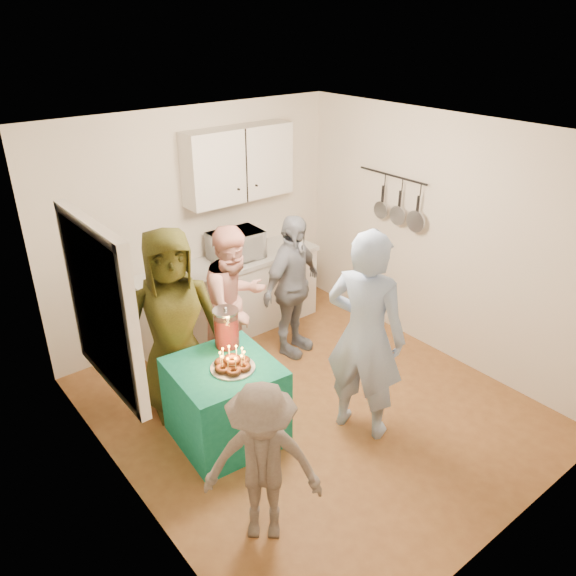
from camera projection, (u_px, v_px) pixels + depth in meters
floor at (310, 406)px, 5.47m from camera, size 4.00×4.00×0.00m
ceiling at (316, 135)px, 4.32m from camera, size 4.00×4.00×0.00m
back_wall at (196, 225)px, 6.30m from camera, size 3.60×3.60×0.00m
left_wall at (117, 357)px, 3.89m from camera, size 4.00×4.00×0.00m
right_wall at (442, 240)px, 5.90m from camera, size 4.00×4.00×0.00m
window_night at (99, 308)px, 4.00m from camera, size 0.04×1.00×1.20m
counter at (230, 299)px, 6.58m from camera, size 2.20×0.58×0.86m
countertop at (228, 263)px, 6.38m from camera, size 2.24×0.62×0.05m
upper_cabinet at (239, 164)px, 6.19m from camera, size 1.30×0.30×0.80m
pot_rack at (389, 198)px, 6.22m from camera, size 0.12×1.00×0.60m
microwave at (236, 246)px, 6.37m from camera, size 0.60×0.42×0.32m
party_table at (225, 402)px, 4.92m from camera, size 0.91×0.91×0.76m
donut_cake at (232, 359)px, 4.68m from camera, size 0.38×0.38×0.18m
punch_jar at (226, 329)px, 4.97m from camera, size 0.22×0.22×0.34m
man_birthday at (365, 336)px, 4.78m from camera, size 0.70×0.83×1.94m
woman_back_left at (173, 324)px, 5.07m from camera, size 1.02×0.81×1.83m
woman_back_center at (235, 303)px, 5.65m from camera, size 0.88×0.73×1.63m
woman_back_right at (292, 287)px, 6.03m from camera, size 1.01×0.64×1.60m
child_near_left at (262, 465)px, 3.87m from camera, size 0.94×0.91×1.29m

